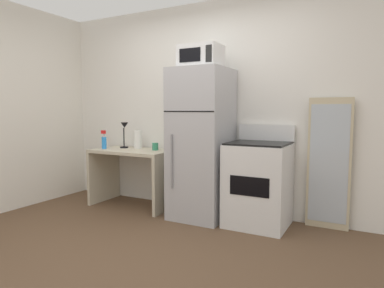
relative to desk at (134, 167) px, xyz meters
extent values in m
plane|color=brown|center=(0.92, -1.32, -0.52)|extent=(12.00, 12.00, 0.00)
cube|color=white|center=(0.92, 0.38, 0.78)|extent=(5.00, 0.10, 2.60)
cube|color=beige|center=(0.00, 0.00, 0.21)|extent=(1.08, 0.61, 0.04)
cube|color=beige|center=(-0.52, 0.00, -0.16)|extent=(0.04, 0.61, 0.71)
cube|color=beige|center=(0.52, 0.00, -0.16)|extent=(0.04, 0.61, 0.71)
cylinder|color=black|center=(-0.24, 0.11, 0.24)|extent=(0.11, 0.11, 0.02)
cylinder|color=black|center=(-0.24, 0.11, 0.38)|extent=(0.02, 0.02, 0.26)
cone|color=black|center=(-0.21, 0.09, 0.55)|extent=(0.10, 0.10, 0.08)
cylinder|color=#338C66|center=(0.29, 0.08, 0.28)|extent=(0.08, 0.08, 0.09)
cylinder|color=#2D8CEA|center=(-0.40, -0.11, 0.31)|extent=(0.06, 0.06, 0.16)
cylinder|color=white|center=(-0.40, -0.11, 0.42)|extent=(0.02, 0.02, 0.04)
cube|color=red|center=(-0.40, -0.12, 0.46)|extent=(0.06, 0.03, 0.04)
cylinder|color=white|center=(-0.04, 0.15, 0.35)|extent=(0.11, 0.11, 0.24)
cube|color=#B7B7BC|center=(1.01, -0.02, 0.35)|extent=(0.63, 0.65, 1.74)
cube|color=black|center=(1.01, -0.34, 0.74)|extent=(0.61, 0.00, 0.01)
cylinder|color=gray|center=(0.81, -0.36, 0.18)|extent=(0.02, 0.02, 0.61)
cube|color=silver|center=(1.01, -0.04, 1.35)|extent=(0.46, 0.34, 0.26)
cube|color=black|center=(0.96, -0.21, 1.35)|extent=(0.26, 0.01, 0.15)
cube|color=black|center=(1.19, -0.21, 1.35)|extent=(0.07, 0.01, 0.18)
cube|color=white|center=(1.69, 0.01, -0.07)|extent=(0.65, 0.60, 0.90)
cube|color=black|center=(1.69, 0.01, 0.39)|extent=(0.62, 0.58, 0.02)
cube|color=white|center=(1.69, 0.29, 0.49)|extent=(0.65, 0.04, 0.18)
cube|color=black|center=(1.69, -0.30, -0.02)|extent=(0.41, 0.01, 0.20)
cube|color=#C6B793|center=(2.38, 0.27, 0.18)|extent=(0.44, 0.03, 1.40)
cube|color=#B2BCC6|center=(2.38, 0.25, 0.18)|extent=(0.39, 0.00, 1.26)
camera|label=1|loc=(2.76, -3.55, 0.75)|focal=31.67mm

